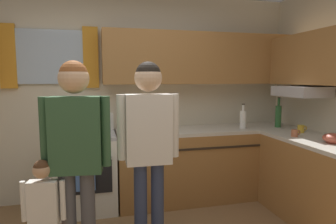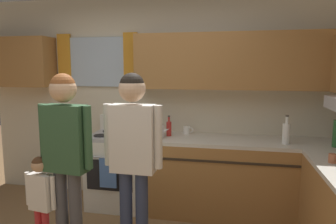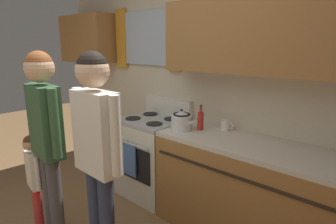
% 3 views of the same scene
% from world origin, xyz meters
% --- Properties ---
extents(back_wall_unit, '(4.60, 0.42, 2.60)m').
position_xyz_m(back_wall_unit, '(0.09, 1.82, 1.48)').
color(back_wall_unit, beige).
rests_on(back_wall_unit, ground).
extents(kitchen_counter_run, '(2.33, 2.12, 0.90)m').
position_xyz_m(kitchen_counter_run, '(1.47, 1.13, 0.45)').
color(kitchen_counter_run, '#9E6B38').
rests_on(kitchen_counter_run, ground).
extents(stove_oven, '(0.67, 0.67, 1.10)m').
position_xyz_m(stove_oven, '(-0.38, 1.54, 0.47)').
color(stove_oven, silver).
rests_on(stove_oven, ground).
extents(bottle_sauce_red, '(0.06, 0.06, 0.25)m').
position_xyz_m(bottle_sauce_red, '(0.25, 1.57, 0.99)').
color(bottle_sauce_red, red).
rests_on(bottle_sauce_red, kitchen_counter_run).
extents(bottle_milk_white, '(0.08, 0.08, 0.31)m').
position_xyz_m(bottle_milk_white, '(1.55, 1.44, 1.02)').
color(bottle_milk_white, white).
rests_on(bottle_milk_white, kitchen_counter_run).
extents(cup_terracotta, '(0.11, 0.07, 0.08)m').
position_xyz_m(cup_terracotta, '(1.84, 0.81, 0.94)').
color(cup_terracotta, '#B76642').
rests_on(cup_terracotta, kitchen_counter_run).
extents(mug_ceramic_white, '(0.13, 0.08, 0.09)m').
position_xyz_m(mug_ceramic_white, '(0.44, 1.72, 0.95)').
color(mug_ceramic_white, white).
rests_on(mug_ceramic_white, kitchen_counter_run).
extents(stovetop_kettle, '(0.27, 0.20, 0.21)m').
position_xyz_m(stovetop_kettle, '(0.12, 1.45, 1.00)').
color(stovetop_kettle, silver).
rests_on(stovetop_kettle, kitchen_counter_run).
extents(adult_holding_child, '(0.51, 0.23, 1.66)m').
position_xyz_m(adult_holding_child, '(-0.41, 0.36, 1.05)').
color(adult_holding_child, '#4C4C51').
rests_on(adult_holding_child, ground).
extents(adult_in_plaid, '(0.52, 0.23, 1.67)m').
position_xyz_m(adult_in_plaid, '(0.16, 0.46, 1.05)').
color(adult_in_plaid, '#2D3856').
rests_on(adult_in_plaid, ground).
extents(small_child, '(0.32, 0.13, 0.95)m').
position_xyz_m(small_child, '(-0.65, 0.32, 0.59)').
color(small_child, red).
rests_on(small_child, ground).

